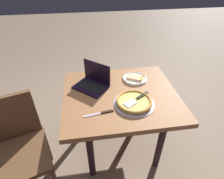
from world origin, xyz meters
TOP-DOWN VIEW (x-y plane):
  - ground_plane at (0.00, 0.00)m, footprint 12.00×12.00m
  - dining_table at (0.00, 0.00)m, footprint 1.04×0.90m
  - laptop at (-0.24, 0.16)m, footprint 0.37×0.36m
  - pizza_plate at (0.19, 0.22)m, footprint 0.25×0.25m
  - pizza_tray at (0.09, -0.15)m, footprint 0.35×0.35m
  - table_knife at (-0.20, -0.23)m, footprint 0.25×0.05m
  - chair_near at (-0.90, -0.29)m, footprint 0.58×0.58m

SIDE VIEW (x-z plane):
  - ground_plane at x=0.00m, z-range 0.00..0.00m
  - chair_near at x=-0.90m, z-range 0.07..0.98m
  - dining_table at x=0.00m, z-range 0.26..0.97m
  - table_knife at x=-0.20m, z-range 0.70..0.71m
  - pizza_plate at x=0.19m, z-range 0.70..0.74m
  - pizza_tray at x=0.09m, z-range 0.71..0.75m
  - laptop at x=-0.24m, z-range 0.64..0.87m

